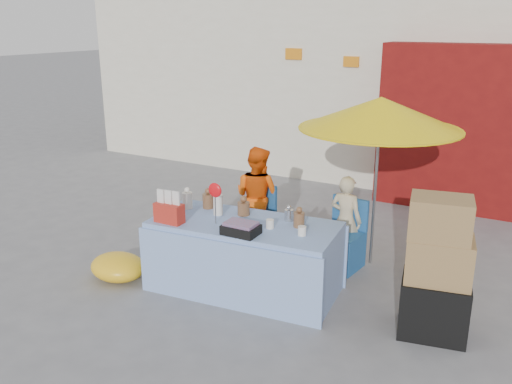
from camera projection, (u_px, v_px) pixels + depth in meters
The scene contains 10 objects.
ground at pixel (219, 286), 6.25m from camera, with size 80.00×80.00×0.00m, color slate.
backdrop at pixel (430, 12), 11.34m from camera, with size 14.00×8.00×7.80m.
market_table at pixel (244, 255), 6.07m from camera, with size 2.19×1.18×1.27m.
chair_left at pixel (253, 229), 7.25m from camera, with size 0.54×0.53×0.85m.
chair_right at pixel (341, 247), 6.68m from camera, with size 0.54×0.53×0.85m.
vendor_orange at pixel (257, 196), 7.24m from camera, with size 0.66×0.52×1.36m, color #FF5D0D.
vendor_beige at pixel (346, 220), 6.69m from camera, with size 0.42×0.27×1.14m, color beige.
umbrella at pixel (380, 114), 6.28m from camera, with size 1.90×1.90×2.09m.
box_stack at pixel (437, 273), 5.13m from camera, with size 0.72×0.62×1.40m.
tarp_bundle at pixel (118, 267), 6.38m from camera, with size 0.69×0.55×0.31m, color yellow.
Camera 1 is at (3.10, -4.72, 2.92)m, focal length 38.00 mm.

